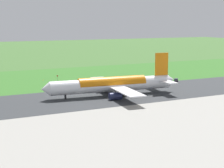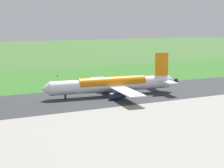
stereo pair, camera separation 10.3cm
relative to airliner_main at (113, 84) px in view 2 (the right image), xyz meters
The scene contains 8 objects.
ground_plane 14.90m from the airliner_main, ahead, with size 800.00×800.00×0.00m, color #3D662D.
runway_asphalt 14.89m from the airliner_main, ahead, with size 600.00×35.04×0.06m, color #2D3033.
apron_concrete 58.54m from the airliner_main, 75.87° to the left, with size 440.00×110.00×0.05m, color gray.
grass_verge_foreground 49.31m from the airliner_main, 73.13° to the right, with size 600.00×80.00×0.04m, color #346B27.
airliner_main is the anchor object (origin of this frame).
service_car_ops 43.25m from the airliner_main, 159.69° to the right, with size 3.99×4.43×1.62m.
no_stopping_sign 43.66m from the airliner_main, 78.66° to the right, with size 0.60×0.10×2.70m.
traffic_cone_orange 49.35m from the airliner_main, 73.01° to the right, with size 0.40×0.40×0.55m, color orange.
Camera 2 is at (45.56, 121.61, 28.09)m, focal length 57.78 mm.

